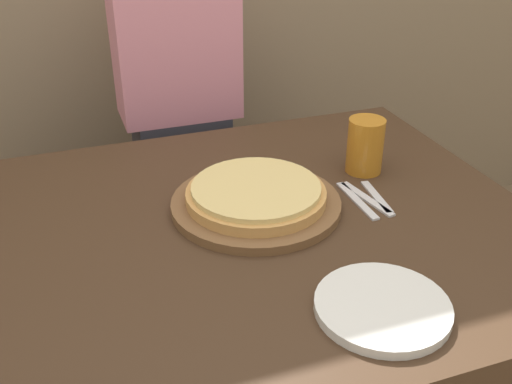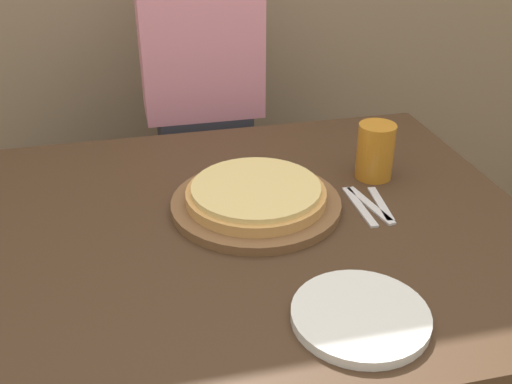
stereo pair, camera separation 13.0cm
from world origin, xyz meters
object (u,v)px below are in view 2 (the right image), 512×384
object	(u,v)px
spoon	(381,204)
dinner_plate	(360,316)
beer_glass	(376,149)
dinner_knife	(370,205)
diner_person	(204,130)
pizza_on_board	(256,198)
fork	(360,206)

from	to	relation	value
spoon	dinner_plate	bearing A→B (deg)	-118.30
beer_glass	spoon	bearing A→B (deg)	-105.46
beer_glass	dinner_plate	size ratio (longest dim) A/B	0.58
dinner_knife	spoon	size ratio (longest dim) A/B	1.17
beer_glass	dinner_knife	size ratio (longest dim) A/B	0.78
dinner_knife	diner_person	xyz separation A→B (m)	(-0.27, 0.70, -0.09)
pizza_on_board	beer_glass	size ratio (longest dim) A/B	2.77
beer_glass	dinner_knife	xyz separation A→B (m)	(-0.06, -0.13, -0.07)
beer_glass	fork	world-z (taller)	beer_glass
dinner_plate	fork	distance (m)	0.37
diner_person	dinner_plate	bearing A→B (deg)	-84.27
beer_glass	pizza_on_board	bearing A→B (deg)	-165.10
spoon	diner_person	xyz separation A→B (m)	(-0.29, 0.70, -0.09)
pizza_on_board	fork	distance (m)	0.23
fork	dinner_knife	distance (m)	0.03
dinner_plate	diner_person	bearing A→B (deg)	95.73
dinner_knife	diner_person	bearing A→B (deg)	110.81
pizza_on_board	fork	bearing A→B (deg)	-12.59
dinner_plate	dinner_knife	bearing A→B (deg)	64.99
beer_glass	dinner_plate	world-z (taller)	beer_glass
pizza_on_board	dinner_plate	size ratio (longest dim) A/B	1.61
beer_glass	dinner_plate	xyz separation A→B (m)	(-0.22, -0.48, -0.06)
beer_glass	fork	distance (m)	0.17
dinner_plate	spoon	size ratio (longest dim) A/B	1.57
beer_glass	dinner_plate	bearing A→B (deg)	-115.00
spoon	beer_glass	bearing A→B (deg)	74.54
beer_glass	diner_person	bearing A→B (deg)	119.92
pizza_on_board	spoon	xyz separation A→B (m)	(0.27, -0.05, -0.02)
spoon	fork	bearing A→B (deg)	-180.00
dinner_plate	diner_person	world-z (taller)	diner_person
pizza_on_board	spoon	world-z (taller)	pizza_on_board
pizza_on_board	diner_person	world-z (taller)	diner_person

